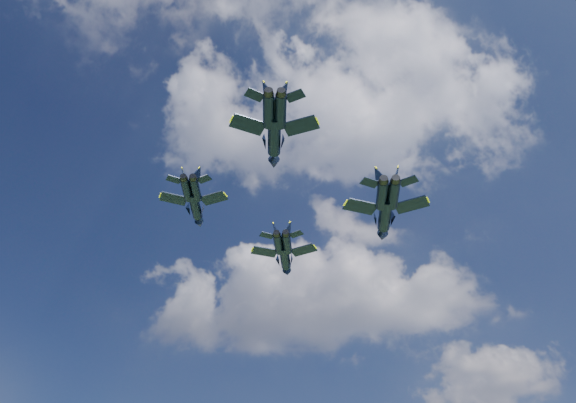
# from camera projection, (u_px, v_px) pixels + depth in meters

# --- Properties ---
(jet_lead) EXTENTS (12.15, 15.82, 3.75)m
(jet_lead) POSITION_uv_depth(u_px,v_px,m) (285.00, 258.00, 103.97)
(jet_lead) COLOR black
(jet_left) EXTENTS (11.27, 14.90, 3.51)m
(jet_left) POSITION_uv_depth(u_px,v_px,m) (196.00, 207.00, 94.13)
(jet_left) COLOR black
(jet_right) EXTENTS (14.09, 18.42, 4.36)m
(jet_right) POSITION_uv_depth(u_px,v_px,m) (385.00, 216.00, 93.68)
(jet_right) COLOR black
(jet_slot) EXTENTS (12.44, 16.65, 3.92)m
(jet_slot) POSITION_uv_depth(u_px,v_px,m) (274.00, 138.00, 80.37)
(jet_slot) COLOR black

